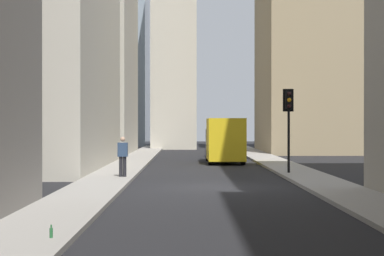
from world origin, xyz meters
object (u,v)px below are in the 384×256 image
(sedan_navy, at_px, (219,148))
(pedestrian, at_px, (123,155))
(traffic_light_midblock, at_px, (289,111))
(discarded_bottle, at_px, (51,233))
(delivery_truck, at_px, (225,140))

(sedan_navy, height_order, pedestrian, pedestrian)
(sedan_navy, xyz_separation_m, traffic_light_midblock, (-16.91, -2.49, 2.45))
(traffic_light_midblock, bearing_deg, discarded_bottle, 156.35)
(sedan_navy, bearing_deg, pedestrian, 164.68)
(pedestrian, xyz_separation_m, discarded_bottle, (-15.23, -0.07, -0.86))
(pedestrian, relative_size, discarded_bottle, 6.58)
(traffic_light_midblock, bearing_deg, sedan_navy, 8.39)
(traffic_light_midblock, bearing_deg, pedestrian, 107.04)
(traffic_light_midblock, relative_size, pedestrian, 2.28)
(delivery_truck, bearing_deg, sedan_navy, 0.00)
(pedestrian, bearing_deg, delivery_truck, -22.73)
(sedan_navy, bearing_deg, traffic_light_midblock, -171.61)
(traffic_light_midblock, xyz_separation_m, pedestrian, (-2.38, 7.78, -2.01))
(delivery_truck, xyz_separation_m, discarded_bottle, (-27.85, 5.22, -1.21))
(pedestrian, height_order, discarded_bottle, pedestrian)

